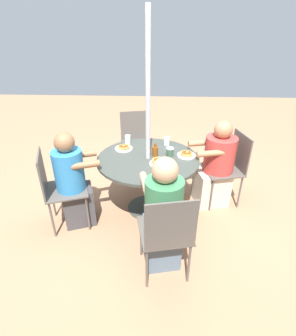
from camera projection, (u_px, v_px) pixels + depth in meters
ground_plane at (148, 208)px, 3.43m from camera, size 12.00×12.00×0.00m
patio_table at (148, 166)px, 3.12m from camera, size 1.20×1.20×0.73m
umbrella_pole at (148, 125)px, 2.87m from camera, size 0.05×0.05×2.28m
patio_chair_north at (229, 164)px, 3.33m from camera, size 0.54×0.54×0.94m
diner_north at (216, 168)px, 3.32m from camera, size 0.58×0.47×1.13m
patio_chair_east at (135, 139)px, 4.07m from camera, size 0.54×0.54×0.94m
patio_chair_south at (57, 185)px, 2.89m from camera, size 0.57×0.57×0.94m
diner_south at (74, 184)px, 2.95m from camera, size 0.53×0.45×1.15m
patio_chair_west at (167, 232)px, 2.25m from camera, size 0.53×0.53×0.94m
diner_west at (163, 218)px, 2.41m from camera, size 0.42×0.55×1.18m
pancake_plate_a at (186, 155)px, 3.10m from camera, size 0.22×0.22×0.06m
pancake_plate_b at (124, 148)px, 3.28m from camera, size 0.22×0.22×0.05m
pancake_plate_c at (159, 162)px, 2.92m from camera, size 0.22×0.22×0.06m
syrup_bottle at (155, 151)px, 3.09m from camera, size 0.10×0.07×0.16m
coffee_cup at (170, 152)px, 3.10m from camera, size 0.09×0.09×0.10m
drinking_glass_a at (167, 141)px, 3.37m from camera, size 0.07×0.07×0.11m
drinking_glass_b at (128, 140)px, 3.40m from camera, size 0.07×0.07×0.11m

